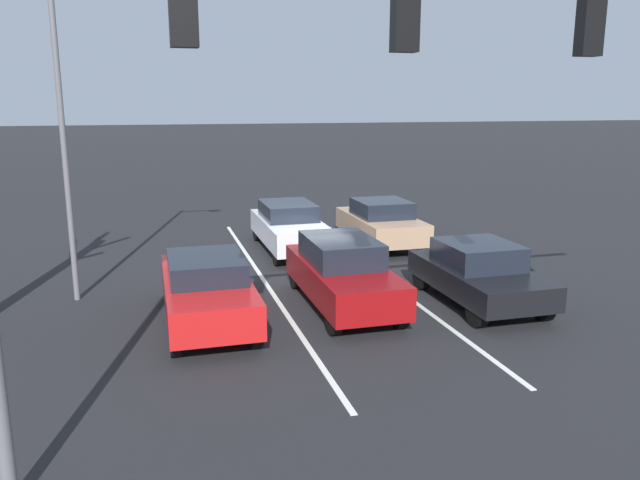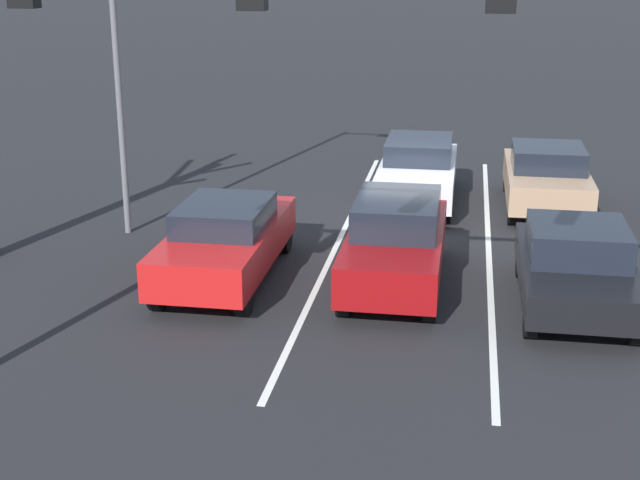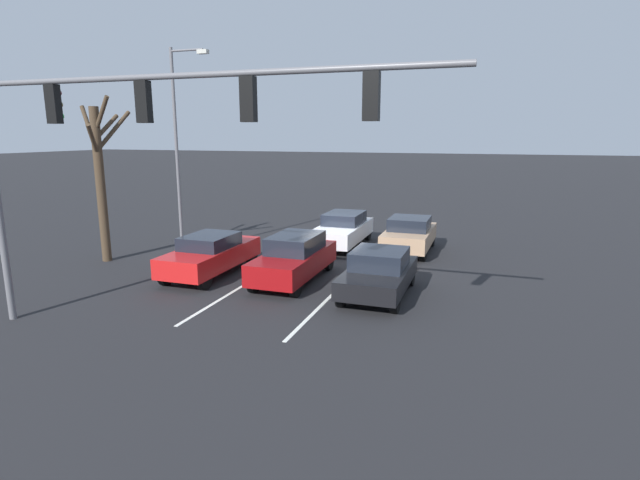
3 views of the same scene
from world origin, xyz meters
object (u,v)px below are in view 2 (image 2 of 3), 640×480
car_black_leftlane_front (576,266)px  traffic_signal_gantry (192,24)px  car_red_rightlane_front (226,239)px  car_maroon_midlane_front (396,241)px  car_white_midlane_second (418,170)px  street_lamp_right_shoulder (121,8)px  car_tan_leftlane_second (546,177)px

car_black_leftlane_front → traffic_signal_gantry: 8.82m
car_red_rightlane_front → car_black_leftlane_front: bearing=176.5°
car_red_rightlane_front → car_maroon_midlane_front: 3.28m
car_maroon_midlane_front → car_red_rightlane_front: bearing=5.3°
car_maroon_midlane_front → car_white_midlane_second: bearing=-90.5°
street_lamp_right_shoulder → car_maroon_midlane_front: bearing=159.9°
car_black_leftlane_front → car_tan_leftlane_second: (0.04, -6.52, 0.03)m
car_red_rightlane_front → street_lamp_right_shoulder: 5.63m
car_red_rightlane_front → car_maroon_midlane_front: size_ratio=1.01×
car_maroon_midlane_front → traffic_signal_gantry: 7.90m
street_lamp_right_shoulder → car_tan_leftlane_second: bearing=-159.0°
car_white_midlane_second → traffic_signal_gantry: size_ratio=0.38×
car_maroon_midlane_front → street_lamp_right_shoulder: (6.10, -2.23, 4.11)m
car_black_leftlane_front → street_lamp_right_shoulder: size_ratio=0.47×
car_tan_leftlane_second → traffic_signal_gantry: bearing=67.0°
car_white_midlane_second → car_tan_leftlane_second: bearing=176.6°
car_black_leftlane_front → car_tan_leftlane_second: size_ratio=0.98×
car_black_leftlane_front → car_white_midlane_second: 7.43m
car_black_leftlane_front → car_tan_leftlane_second: bearing=-89.7°
street_lamp_right_shoulder → car_red_rightlane_front: bearing=138.2°
street_lamp_right_shoulder → car_black_leftlane_front: bearing=162.6°
car_maroon_midlane_front → car_tan_leftlane_second: (-3.22, -5.81, -0.03)m
car_red_rightlane_front → traffic_signal_gantry: traffic_signal_gantry is taller
car_red_rightlane_front → traffic_signal_gantry: size_ratio=0.38×
car_tan_leftlane_second → car_white_midlane_second: bearing=-3.4°
car_white_midlane_second → street_lamp_right_shoulder: size_ratio=0.55×
car_tan_leftlane_second → traffic_signal_gantry: size_ratio=0.34×
car_maroon_midlane_front → car_tan_leftlane_second: car_maroon_midlane_front is taller
car_red_rightlane_front → car_maroon_midlane_front: bearing=-174.7°
car_maroon_midlane_front → traffic_signal_gantry: bearing=73.0°
car_black_leftlane_front → car_maroon_midlane_front: car_maroon_midlane_front is taller
car_white_midlane_second → street_lamp_right_shoulder: (6.15, 3.77, 4.14)m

